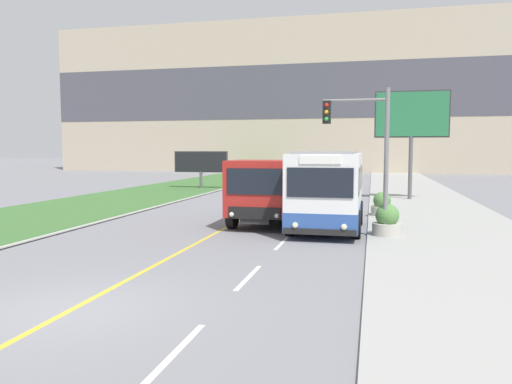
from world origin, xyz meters
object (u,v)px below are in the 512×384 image
object	(u,v)px
planter_round_near	(387,222)
planter_round_second	(382,205)
traffic_light_mast	(366,143)
dump_truck	(266,193)
billboard_large	(412,118)
billboard_small	(201,163)
city_bus	(327,191)

from	to	relation	value
planter_round_near	planter_round_second	size ratio (longest dim) A/B	1.03
planter_round_second	traffic_light_mast	bearing A→B (deg)	-96.96
planter_round_near	planter_round_second	world-z (taller)	planter_round_near
dump_truck	billboard_large	world-z (taller)	billboard_large
planter_round_near	dump_truck	bearing A→B (deg)	159.77
billboard_small	planter_round_near	xyz separation A→B (m)	(13.90, -19.78, -1.49)
billboard_large	billboard_small	distance (m)	16.99
billboard_large	planter_round_second	distance (m)	9.58
billboard_small	planter_round_near	size ratio (longest dim) A/B	3.92
city_bus	dump_truck	size ratio (longest dim) A/B	0.83
traffic_light_mast	planter_round_second	distance (m)	6.40
city_bus	billboard_small	distance (m)	22.06
planter_round_second	billboard_large	bearing A→B (deg)	77.77
city_bus	billboard_large	distance (m)	13.73
dump_truck	traffic_light_mast	bearing A→B (deg)	-26.75
billboard_large	planter_round_second	size ratio (longest dim) A/B	6.12
dump_truck	planter_round_near	distance (m)	5.12
dump_truck	planter_round_near	world-z (taller)	dump_truck
billboard_large	planter_round_near	distance (m)	14.56
dump_truck	billboard_large	bearing A→B (deg)	61.72
billboard_large	planter_round_near	xyz separation A→B (m)	(-1.72, -13.77, -4.41)
traffic_light_mast	billboard_large	world-z (taller)	billboard_large
city_bus	traffic_light_mast	bearing A→B (deg)	-42.75
planter_round_near	billboard_large	bearing A→B (deg)	82.89
city_bus	planter_round_near	xyz separation A→B (m)	(2.22, -1.08, -0.96)
billboard_small	traffic_light_mast	bearing A→B (deg)	-56.78
dump_truck	planter_round_second	bearing A→B (deg)	38.52
traffic_light_mast	planter_round_second	xyz separation A→B (m)	(0.70, 5.71, -2.79)
billboard_large	planter_round_near	size ratio (longest dim) A/B	5.92
dump_truck	planter_round_second	world-z (taller)	dump_truck
city_bus	billboard_large	xyz separation A→B (m)	(3.94, 12.69, 3.45)
traffic_light_mast	billboard_small	distance (m)	23.98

